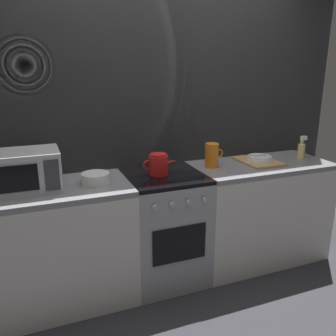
# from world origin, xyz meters

# --- Properties ---
(ground_plane) EXTENTS (8.00, 8.00, 0.00)m
(ground_plane) POSITION_xyz_m (0.00, 0.00, 0.00)
(ground_plane) COLOR #2D2D33
(back_wall) EXTENTS (3.60, 0.05, 2.40)m
(back_wall) POSITION_xyz_m (0.00, 0.32, 1.20)
(back_wall) COLOR gray
(back_wall) RESTS_ON ground_plane
(counter_left) EXTENTS (1.20, 0.60, 0.90)m
(counter_left) POSITION_xyz_m (-0.90, 0.00, 0.45)
(counter_left) COLOR silver
(counter_left) RESTS_ON ground_plane
(stove_unit) EXTENTS (0.60, 0.63, 0.90)m
(stove_unit) POSITION_xyz_m (-0.00, -0.00, 0.45)
(stove_unit) COLOR #9E9EA3
(stove_unit) RESTS_ON ground_plane
(counter_right) EXTENTS (1.20, 0.60, 0.90)m
(counter_right) POSITION_xyz_m (0.90, 0.00, 0.45)
(counter_right) COLOR silver
(counter_right) RESTS_ON ground_plane
(microwave) EXTENTS (0.46, 0.35, 0.27)m
(microwave) POSITION_xyz_m (-1.00, 0.02, 1.04)
(microwave) COLOR #B2B2B7
(microwave) RESTS_ON counter_left
(kettle) EXTENTS (0.28, 0.15, 0.17)m
(kettle) POSITION_xyz_m (-0.04, 0.02, 0.98)
(kettle) COLOR red
(kettle) RESTS_ON stove_unit
(mixing_bowl) EXTENTS (0.20, 0.20, 0.08)m
(mixing_bowl) POSITION_xyz_m (-0.54, -0.03, 0.94)
(mixing_bowl) COLOR silver
(mixing_bowl) RESTS_ON counter_left
(pitcher) EXTENTS (0.16, 0.11, 0.20)m
(pitcher) POSITION_xyz_m (0.44, 0.05, 1.00)
(pitcher) COLOR orange
(pitcher) RESTS_ON counter_right
(dish_pile) EXTENTS (0.30, 0.40, 0.07)m
(dish_pile) POSITION_xyz_m (0.89, 0.03, 0.92)
(dish_pile) COLOR tan
(dish_pile) RESTS_ON counter_right
(spray_bottle) EXTENTS (0.08, 0.06, 0.20)m
(spray_bottle) POSITION_xyz_m (1.34, 0.02, 0.98)
(spray_bottle) COLOR #E5CC72
(spray_bottle) RESTS_ON counter_right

